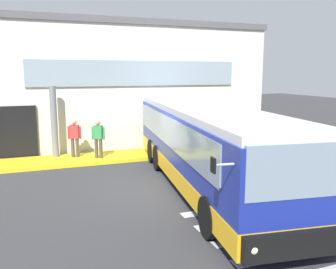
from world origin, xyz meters
The scene contains 8 objects.
ground_plane centered at (0.00, 0.00, -0.01)m, with size 80.00×90.00×0.02m, color #353538.
bay_paint_stripes centered at (2.00, -4.20, 0.00)m, with size 4.40×3.96×0.01m.
terminal_building centered at (-0.66, 11.52, 3.18)m, with size 18.01×13.80×6.37m.
boarding_curb centered at (0.00, 4.80, 0.07)m, with size 20.21×2.00×0.15m, color yellow.
entry_support_column centered at (-2.99, 5.40, 1.71)m, with size 0.28×0.28×3.11m, color slate.
bus_main_foreground centered at (1.57, -0.31, 1.33)m, with size 4.46×11.52×2.70m.
passenger_near_column centered at (-2.19, 5.00, 1.08)m, with size 0.56×0.34×1.68m.
passenger_by_doorway centered at (-1.25, 4.48, 1.08)m, with size 0.52×0.38×1.68m.
Camera 1 is at (-3.80, -10.89, 3.82)m, focal length 38.41 mm.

